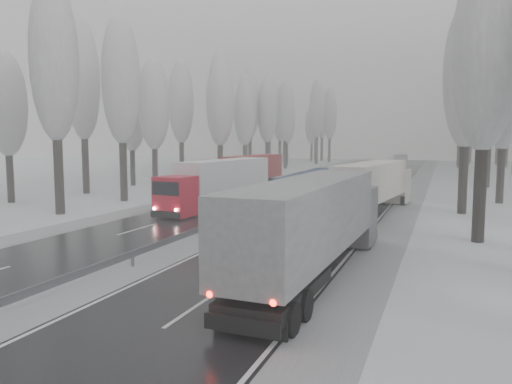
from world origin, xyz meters
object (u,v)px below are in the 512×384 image
Objects in this scene: truck_grey_tarp at (317,220)px; box_truck_distant at (400,162)px; truck_red_white at (220,180)px; truck_red_red at (249,170)px; truck_cream_box at (376,184)px; truck_blue_box at (319,195)px.

truck_grey_tarp is 1.97× the size of box_truck_distant.
truck_red_white is at bearing -104.41° from box_truck_distant.
truck_red_white is at bearing -76.29° from truck_red_red.
truck_grey_tarp is 1.04× the size of truck_red_white.
box_truck_distant is 46.97m from truck_red_red.
truck_red_white is at bearing -169.43° from truck_cream_box.
truck_red_red is (-15.78, 13.15, -0.05)m from truck_cream_box.
truck_red_red reaches higher than truck_blue_box.
truck_red_red is at bearing 121.01° from truck_blue_box.
truck_cream_box reaches higher than truck_blue_box.
truck_cream_box is at bearing 7.76° from truck_red_white.
truck_cream_box is at bearing 69.43° from truck_blue_box.
truck_red_white is (-13.03, 18.43, -0.11)m from truck_grey_tarp.
truck_red_white reaches higher than box_truck_distant.
truck_grey_tarp is 22.57m from truck_red_white.
truck_red_white is 14.25m from truck_red_red.
truck_grey_tarp is 1.07× the size of truck_red_red.
box_truck_distant is at bearing 93.99° from truck_grey_tarp.
truck_red_red is (-2.79, 13.98, -0.05)m from truck_red_white.
box_truck_distant is at bearing 76.46° from truck_red_red.
box_truck_distant is at bearing 84.40° from truck_red_white.
truck_red_red is at bearing 147.11° from truck_cream_box.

